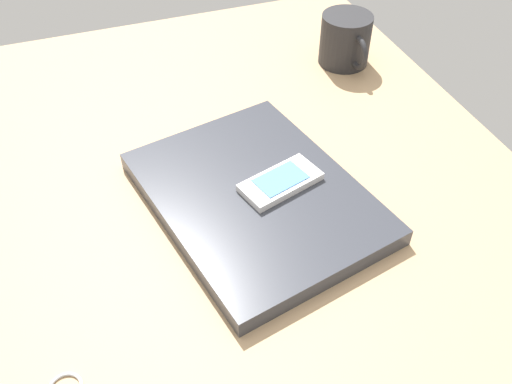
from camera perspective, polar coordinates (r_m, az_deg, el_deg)
The scene contains 4 objects.
desk_surface at distance 65.80cm, azimuth -0.15°, elevation -6.84°, with size 120.00×80.00×3.00cm, color tan.
laptop_closed at distance 68.98cm, azimuth -0.00°, elevation -0.49°, with size 30.88×23.44×2.34cm, color #33353D.
cell_phone_on_laptop at distance 68.56cm, azimuth 2.56°, elevation 1.06°, with size 7.65×11.15×1.10cm.
coffee_mug at distance 95.98cm, azimuth 9.27°, elevation 15.27°, with size 11.52×8.37×8.39cm.
Camera 1 is at (39.07, -14.04, 52.56)cm, focal length 38.62 mm.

